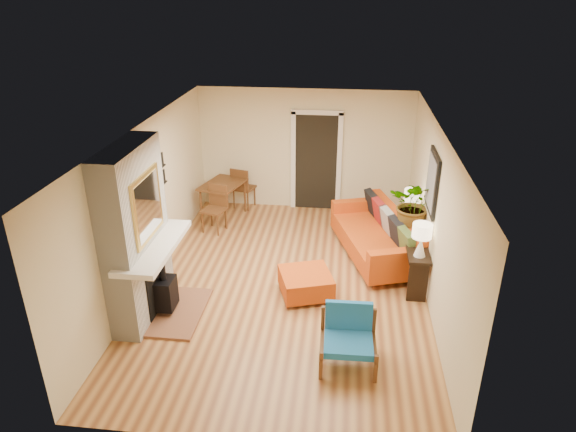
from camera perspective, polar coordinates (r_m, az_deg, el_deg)
name	(u,v)px	position (r m, az deg, el deg)	size (l,w,h in m)	color
room_shell	(332,163)	(10.39, 4.91, 5.86)	(6.50, 6.50, 6.50)	tan
fireplace	(139,238)	(7.60, -16.27, -2.39)	(1.09, 1.68, 2.60)	white
sofa	(379,235)	(9.39, 10.10, -2.13)	(1.64, 2.50, 0.91)	silver
ottoman	(306,283)	(8.19, 1.98, -7.40)	(0.97, 0.97, 0.39)	silver
blue_chair	(348,333)	(6.87, 6.73, -12.81)	(0.74, 0.73, 0.76)	brown
dining_table	(226,191)	(10.73, -6.89, 2.81)	(1.06, 1.78, 0.93)	brown
console_table	(414,243)	(8.84, 13.77, -2.97)	(0.34, 1.85, 0.72)	black
lamp_near	(422,236)	(8.01, 14.62, -2.18)	(0.30, 0.30, 0.54)	white
lamp_far	(412,200)	(9.27, 13.63, 1.70)	(0.30, 0.30, 0.54)	white
houseplant	(415,205)	(8.82, 13.92, 1.24)	(0.81, 0.70, 0.90)	#1E5919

